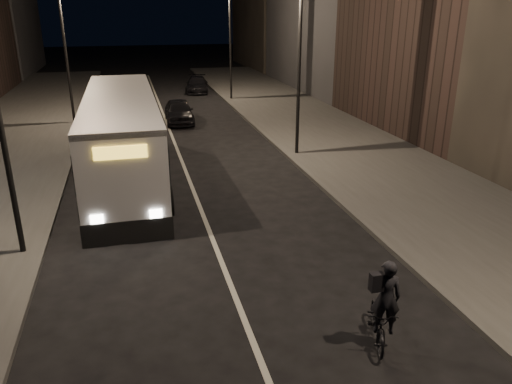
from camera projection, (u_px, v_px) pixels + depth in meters
ground at (237, 302)px, 12.43m from camera, size 180.00×180.00×0.00m
sidewalk_right at (335, 141)px, 27.08m from camera, size 7.00×70.00×0.16m
streetlight_right_mid at (294, 43)px, 22.69m from camera, size 1.20×0.44×8.12m
streetlight_right_far at (227, 29)px, 37.22m from camera, size 1.20×0.44×8.12m
streetlight_left_near at (2, 71)px, 12.96m from camera, size 1.20×0.44×8.12m
streetlight_left_far at (68, 35)px, 29.30m from camera, size 1.20×0.44×8.12m
city_bus at (122, 134)px, 20.78m from camera, size 3.14×13.18×3.54m
cyclist_on_bicycle at (380, 314)px, 10.76m from camera, size 1.20×1.90×2.07m
car_near at (179, 111)px, 31.42m from camera, size 1.85×4.29×1.44m
car_mid at (121, 103)px, 34.72m from camera, size 1.57×3.81×1.23m
car_far at (197, 84)px, 42.77m from camera, size 2.36×4.59×1.27m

